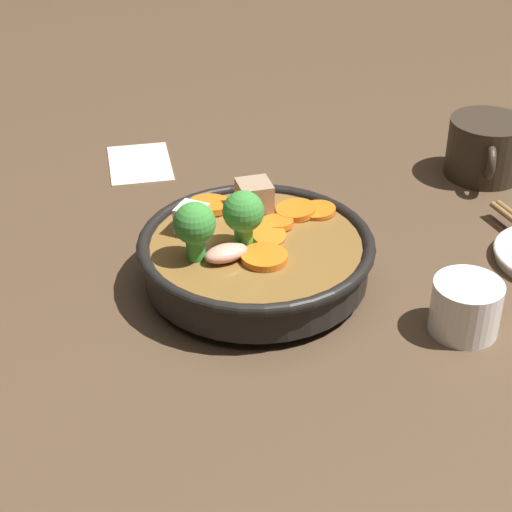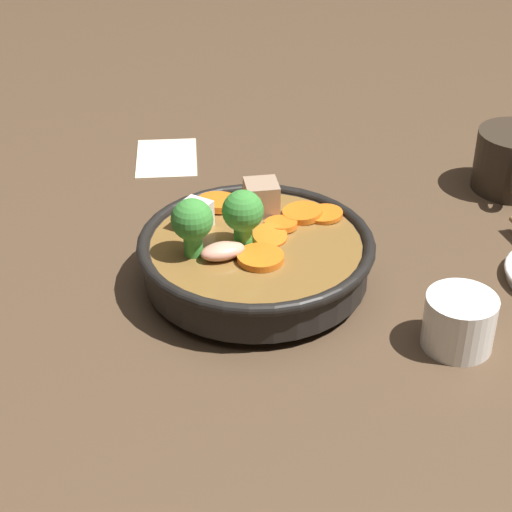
{
  "view_description": "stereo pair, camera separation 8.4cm",
  "coord_description": "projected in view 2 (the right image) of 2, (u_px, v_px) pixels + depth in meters",
  "views": [
    {
      "loc": [
        0.7,
        0.09,
        0.49
      ],
      "look_at": [
        0.0,
        0.0,
        0.03
      ],
      "focal_mm": 60.0,
      "sensor_mm": 36.0,
      "label": 1
    },
    {
      "loc": [
        0.69,
        0.18,
        0.49
      ],
      "look_at": [
        0.0,
        0.0,
        0.03
      ],
      "focal_mm": 60.0,
      "sensor_mm": 36.0,
      "label": 2
    }
  ],
  "objects": [
    {
      "name": "napkin",
      "position": [
        167.0,
        157.0,
        1.1
      ],
      "size": [
        0.13,
        0.11,
        0.0
      ],
      "color": "beige",
      "rests_on": "ground_plane"
    },
    {
      "name": "ground_plane",
      "position": [
        256.0,
        283.0,
        0.86
      ],
      "size": [
        3.0,
        3.0,
        0.0
      ],
      "primitive_type": "plane",
      "color": "#4C3826"
    },
    {
      "name": "stirfry_bowl",
      "position": [
        254.0,
        253.0,
        0.84
      ],
      "size": [
        0.23,
        0.23,
        0.11
      ],
      "color": "black",
      "rests_on": "ground_plane"
    },
    {
      "name": "tea_cup",
      "position": [
        459.0,
        321.0,
        0.77
      ],
      "size": [
        0.06,
        0.06,
        0.05
      ],
      "color": "white",
      "rests_on": "ground_plane"
    }
  ]
}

